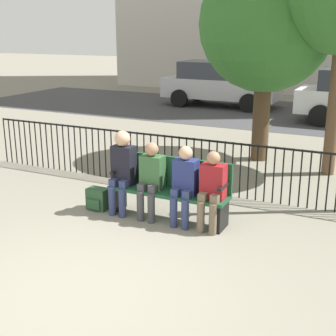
{
  "coord_description": "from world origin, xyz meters",
  "views": [
    {
      "loc": [
        2.83,
        -3.63,
        2.73
      ],
      "look_at": [
        0.0,
        2.22,
        0.8
      ],
      "focal_mm": 50.0,
      "sensor_mm": 36.0,
      "label": 1
    }
  ],
  "objects_px": {
    "seated_person_0": "(122,167)",
    "parked_car_0": "(219,83)",
    "park_bench": "(170,186)",
    "seated_person_1": "(151,177)",
    "seated_person_2": "(184,181)",
    "backpack": "(98,199)",
    "seated_person_3": "(212,187)",
    "tree_1": "(266,25)"
  },
  "relations": [
    {
      "from": "seated_person_0",
      "to": "parked_car_0",
      "type": "bearing_deg",
      "value": 102.0
    },
    {
      "from": "park_bench",
      "to": "seated_person_0",
      "type": "xyz_separation_m",
      "value": [
        -0.75,
        -0.13,
        0.23
      ]
    },
    {
      "from": "park_bench",
      "to": "seated_person_1",
      "type": "height_order",
      "value": "seated_person_1"
    },
    {
      "from": "park_bench",
      "to": "parked_car_0",
      "type": "xyz_separation_m",
      "value": [
        -3.0,
        10.48,
        0.35
      ]
    },
    {
      "from": "seated_person_2",
      "to": "parked_car_0",
      "type": "relative_size",
      "value": 0.28
    },
    {
      "from": "seated_person_0",
      "to": "parked_car_0",
      "type": "relative_size",
      "value": 0.31
    },
    {
      "from": "seated_person_1",
      "to": "seated_person_2",
      "type": "xyz_separation_m",
      "value": [
        0.54,
        0.0,
        0.0
      ]
    },
    {
      "from": "seated_person_1",
      "to": "backpack",
      "type": "bearing_deg",
      "value": -176.21
    },
    {
      "from": "seated_person_1",
      "to": "parked_car_0",
      "type": "distance_m",
      "value": 10.96
    },
    {
      "from": "seated_person_2",
      "to": "parked_car_0",
      "type": "height_order",
      "value": "parked_car_0"
    },
    {
      "from": "seated_person_3",
      "to": "backpack",
      "type": "distance_m",
      "value": 1.94
    },
    {
      "from": "seated_person_1",
      "to": "seated_person_3",
      "type": "relative_size",
      "value": 1.02
    },
    {
      "from": "seated_person_3",
      "to": "tree_1",
      "type": "xyz_separation_m",
      "value": [
        -0.38,
        3.97,
        2.19
      ]
    },
    {
      "from": "seated_person_2",
      "to": "park_bench",
      "type": "bearing_deg",
      "value": 155.19
    },
    {
      "from": "backpack",
      "to": "tree_1",
      "type": "bearing_deg",
      "value": 69.52
    },
    {
      "from": "seated_person_1",
      "to": "tree_1",
      "type": "height_order",
      "value": "tree_1"
    },
    {
      "from": "seated_person_1",
      "to": "seated_person_3",
      "type": "xyz_separation_m",
      "value": [
        0.96,
        -0.0,
        -0.02
      ]
    },
    {
      "from": "seated_person_1",
      "to": "parked_car_0",
      "type": "relative_size",
      "value": 0.28
    },
    {
      "from": "seated_person_1",
      "to": "tree_1",
      "type": "bearing_deg",
      "value": 81.67
    },
    {
      "from": "seated_person_1",
      "to": "tree_1",
      "type": "relative_size",
      "value": 0.27
    },
    {
      "from": "seated_person_3",
      "to": "backpack",
      "type": "bearing_deg",
      "value": -178.19
    },
    {
      "from": "seated_person_0",
      "to": "tree_1",
      "type": "height_order",
      "value": "tree_1"
    },
    {
      "from": "backpack",
      "to": "parked_car_0",
      "type": "relative_size",
      "value": 0.08
    },
    {
      "from": "tree_1",
      "to": "seated_person_2",
      "type": "bearing_deg",
      "value": -90.58
    },
    {
      "from": "park_bench",
      "to": "seated_person_0",
      "type": "height_order",
      "value": "seated_person_0"
    },
    {
      "from": "seated_person_0",
      "to": "parked_car_0",
      "type": "height_order",
      "value": "parked_car_0"
    },
    {
      "from": "tree_1",
      "to": "backpack",
      "type": "bearing_deg",
      "value": -110.48
    },
    {
      "from": "seated_person_1",
      "to": "seated_person_3",
      "type": "bearing_deg",
      "value": -0.09
    },
    {
      "from": "seated_person_0",
      "to": "seated_person_1",
      "type": "relative_size",
      "value": 1.11
    },
    {
      "from": "seated_person_3",
      "to": "seated_person_0",
      "type": "bearing_deg",
      "value": 179.66
    },
    {
      "from": "park_bench",
      "to": "backpack",
      "type": "relative_size",
      "value": 5.37
    },
    {
      "from": "seated_person_0",
      "to": "backpack",
      "type": "bearing_deg",
      "value": -171.0
    },
    {
      "from": "seated_person_0",
      "to": "seated_person_2",
      "type": "height_order",
      "value": "seated_person_0"
    },
    {
      "from": "backpack",
      "to": "park_bench",
      "type": "bearing_deg",
      "value": 9.32
    },
    {
      "from": "seated_person_0",
      "to": "seated_person_2",
      "type": "xyz_separation_m",
      "value": [
        1.03,
        -0.01,
        -0.08
      ]
    },
    {
      "from": "park_bench",
      "to": "seated_person_1",
      "type": "xyz_separation_m",
      "value": [
        -0.25,
        -0.13,
        0.15
      ]
    },
    {
      "from": "seated_person_0",
      "to": "backpack",
      "type": "xyz_separation_m",
      "value": [
        -0.43,
        -0.07,
        -0.56
      ]
    },
    {
      "from": "park_bench",
      "to": "seated_person_1",
      "type": "relative_size",
      "value": 1.58
    },
    {
      "from": "park_bench",
      "to": "seated_person_3",
      "type": "relative_size",
      "value": 1.61
    },
    {
      "from": "seated_person_2",
      "to": "seated_person_3",
      "type": "height_order",
      "value": "seated_person_2"
    },
    {
      "from": "park_bench",
      "to": "backpack",
      "type": "xyz_separation_m",
      "value": [
        -1.18,
        -0.19,
        -0.33
      ]
    },
    {
      "from": "seated_person_0",
      "to": "tree_1",
      "type": "bearing_deg",
      "value": 74.83
    }
  ]
}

